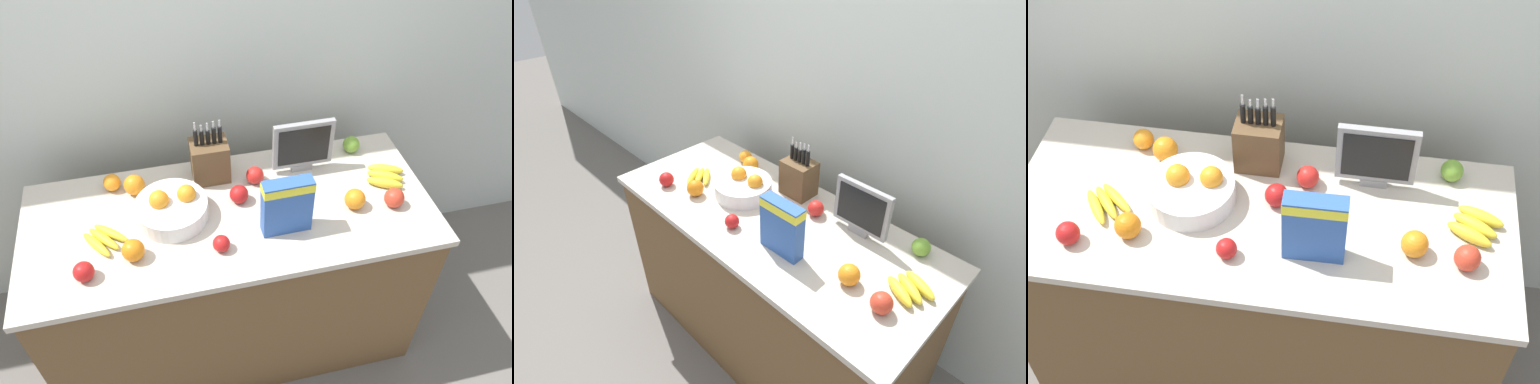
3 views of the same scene
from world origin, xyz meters
The scene contains 19 objects.
ground_plane centered at (0.00, 0.00, 0.00)m, with size 14.00×14.00×0.00m, color slate.
wall_back centered at (0.00, 0.56, 1.30)m, with size 9.00×0.06×2.60m.
counter centered at (0.00, 0.00, 0.46)m, with size 1.65×0.69×0.91m.
knife_block centered at (-0.04, 0.23, 1.00)m, with size 0.16×0.12×0.29m.
small_monitor centered at (0.35, 0.19, 1.04)m, with size 0.26×0.03×0.25m.
cereal_box centered at (0.19, -0.13, 1.05)m, with size 0.19×0.07×0.25m.
fruit_bowl centered at (-0.23, 0.03, 0.96)m, with size 0.29×0.29×0.13m.
banana_bunch_left centered at (0.68, 0.04, 0.93)m, with size 0.19×0.19×0.04m.
banana_bunch_right centered at (-0.49, -0.04, 0.93)m, with size 0.19×0.19×0.03m.
apple_rear centered at (0.61, 0.26, 0.95)m, with size 0.08×0.08×0.08m, color #6B9E33.
apple_near_bananas centered at (0.14, 0.15, 0.95)m, with size 0.08×0.08×0.08m, color red.
apple_by_knife_block centered at (0.65, -0.11, 0.95)m, with size 0.08×0.08×0.08m, color red.
apple_rightmost centered at (0.05, 0.06, 0.95)m, with size 0.08×0.08×0.08m, color red.
apple_front centered at (-0.07, -0.18, 0.94)m, with size 0.07×0.07×0.07m, color red.
apple_leftmost centered at (-0.56, -0.20, 0.95)m, with size 0.07×0.07×0.07m, color red.
orange_front_left centered at (-0.45, 0.25, 0.95)m, with size 0.07×0.07×0.07m, color orange.
orange_front_right centered at (-0.36, 0.20, 0.95)m, with size 0.09×0.09×0.09m, color orange.
orange_mid_right centered at (0.49, -0.08, 0.95)m, with size 0.08×0.08×0.08m, color orange.
orange_front_center centered at (-0.39, -0.15, 0.95)m, with size 0.08×0.08×0.08m, color orange.
Camera 3 is at (0.31, -1.47, 2.64)m, focal length 50.00 mm.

